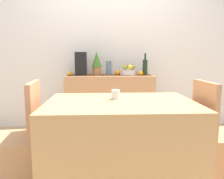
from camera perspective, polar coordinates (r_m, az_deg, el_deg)
ground_plane at (r=2.62m, az=0.19°, el=-16.74°), size 6.40×6.40×0.02m
room_wall_rear at (r=3.56m, az=-0.77°, el=12.41°), size 6.40×0.06×2.70m
sideboard_console at (r=3.36m, az=-0.55°, el=-3.43°), size 1.27×0.42×0.82m
table_runner at (r=3.30m, az=-0.56°, el=3.64°), size 1.19×0.32×0.01m
fruit_bowl at (r=3.32m, az=4.10°, el=4.39°), size 0.26×0.26×0.08m
apple_center at (r=3.33m, az=3.34°, el=5.75°), size 0.08×0.08×0.08m
apple_left at (r=3.30m, az=5.36°, el=5.64°), size 0.07×0.07×0.07m
apple_front at (r=3.26m, az=3.27°, el=5.68°), size 0.08×0.08×0.08m
apple_right at (r=3.25m, az=4.58°, el=5.64°), size 0.07×0.07×0.07m
apple_rear at (r=3.38m, az=5.00°, el=5.77°), size 0.08×0.08×0.08m
wine_bottle at (r=3.35m, az=8.32°, el=5.66°), size 0.07×0.07×0.32m
coffee_maker at (r=3.30m, az=-7.80°, el=6.43°), size 0.16×0.18×0.34m
ceramic_vase at (r=3.29m, az=-0.82°, el=5.37°), size 0.08×0.08×0.21m
potted_plant at (r=3.29m, az=-3.87°, el=6.74°), size 0.14×0.14×0.34m
orange_loose_mid at (r=3.26m, az=-10.52°, el=3.95°), size 0.06×0.06×0.06m
orange_loose_far at (r=3.26m, az=7.22°, el=4.08°), size 0.07×0.07×0.07m
orange_loose_end at (r=3.28m, az=1.41°, el=4.26°), size 0.08×0.08×0.08m
dining_table at (r=1.96m, az=2.08°, el=-13.65°), size 1.21×0.84×0.74m
coffee_cup at (r=1.92m, az=0.78°, el=-1.29°), size 0.07×0.07×0.08m
chair_near_window at (r=2.12m, az=-23.01°, el=-15.63°), size 0.43×0.43×0.90m
chair_by_corner at (r=2.24m, az=25.58°, el=-14.46°), size 0.41×0.41×0.90m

